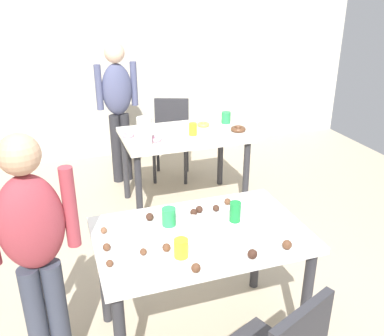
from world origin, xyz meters
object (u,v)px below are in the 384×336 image
dining_table_near (201,247)px  soda_can (235,212)px  dining_table_far (184,143)px  person_girl_near (35,245)px  mixing_bowl (192,228)px  chair_far_table (171,134)px  person_adult_far (118,102)px  pitcher_far (144,132)px

dining_table_near → soda_can: (0.23, 0.05, 0.17)m
dining_table_far → person_girl_near: (-1.31, -1.68, 0.20)m
dining_table_far → person_girl_near: bearing=-127.9°
dining_table_near → person_girl_near: (-0.87, 0.00, 0.20)m
person_girl_near → mixing_bowl: 0.82m
soda_can → chair_far_table: bearing=82.9°
person_girl_near → mixing_bowl: bearing=0.2°
dining_table_near → mixing_bowl: size_ratio=6.59×
dining_table_far → soda_can: 1.66m
person_adult_far → dining_table_far: bearing=-57.9°
chair_far_table → person_adult_far: size_ratio=0.58×
dining_table_far → chair_far_table: chair_far_table is taller
person_adult_far → person_girl_near: bearing=-108.8°
dining_table_far → mixing_bowl: size_ratio=6.41×
pitcher_far → soda_can: bearing=-81.4°
person_adult_far → dining_table_near: bearing=-89.1°
mixing_bowl → pitcher_far: pitcher_far is taller
mixing_bowl → soda_can: (0.28, 0.04, 0.03)m
dining_table_far → chair_far_table: (0.09, 0.73, -0.15)m
dining_table_far → soda_can: (-0.21, -1.64, 0.17)m
person_girl_near → soda_can: person_girl_near is taller
dining_table_near → pitcher_far: pitcher_far is taller
person_adult_far → pitcher_far: bearing=-86.8°
mixing_bowl → soda_can: 0.28m
chair_far_table → soda_can: bearing=-97.1°
chair_far_table → person_adult_far: (-0.56, 0.03, 0.40)m
chair_far_table → person_girl_near: bearing=-120.1°
person_girl_near → mixing_bowl: size_ratio=7.94×
dining_table_near → person_girl_near: 0.89m
person_girl_near → mixing_bowl: person_girl_near is taller
person_adult_far → mixing_bowl: size_ratio=8.39×
mixing_bowl → pitcher_far: bearing=87.4°
person_adult_far → pitcher_far: person_adult_far is taller
pitcher_far → mixing_bowl: bearing=-92.6°
person_girl_near → dining_table_near: bearing=-0.3°
mixing_bowl → chair_far_table: bearing=76.6°
person_adult_far → soda_can: person_adult_far is taller
chair_far_table → pitcher_far: bearing=-118.1°
pitcher_far → chair_far_table: bearing=61.9°
pitcher_far → person_adult_far: bearing=93.2°
mixing_bowl → pitcher_far: (0.07, 1.45, 0.09)m
mixing_bowl → dining_table_far: bearing=73.8°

